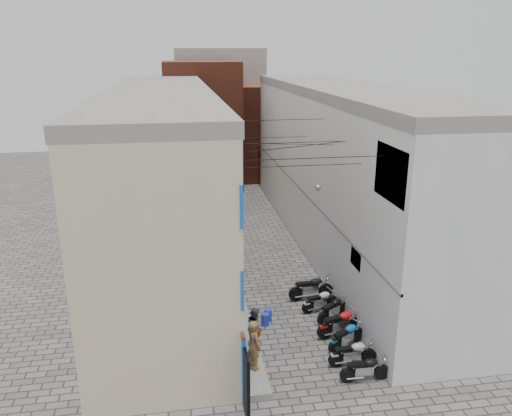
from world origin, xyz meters
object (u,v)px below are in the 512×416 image
motorcycle_d (341,322)px  motorcycle_e (334,308)px  motorcycle_c (347,335)px  person_b (255,327)px  motorcycle_a (365,368)px  motorcycle_b (353,352)px  person_a (254,345)px  water_jug_near (265,319)px  motorcycle_f (320,300)px  water_jug_far (268,315)px  motorcycle_g (311,287)px  red_crate (255,332)px

motorcycle_d → motorcycle_e: bearing=163.1°
motorcycle_c → person_b: (-3.47, 0.28, 0.50)m
motorcycle_a → motorcycle_b: motorcycle_b is taller
person_a → water_jug_near: (0.97, 3.13, -0.91)m
motorcycle_f → motorcycle_a: bearing=-13.1°
motorcycle_b → water_jug_near: 4.12m
water_jug_far → motorcycle_d: bearing=-31.0°
motorcycle_d → water_jug_far: (-2.62, 1.58, -0.34)m
motorcycle_c → water_jug_far: motorcycle_c is taller
motorcycle_b → person_b: 3.62m
motorcycle_g → motorcycle_c: bearing=-0.6°
motorcycle_d → person_b: 3.58m
motorcycle_c → person_a: bearing=-101.5°
motorcycle_d → water_jug_far: size_ratio=4.05×
motorcycle_c → motorcycle_f: size_ratio=1.03×
motorcycle_a → motorcycle_g: bearing=-176.3°
motorcycle_e → water_jug_near: (-2.90, 0.01, -0.28)m
motorcycle_b → motorcycle_e: bearing=172.6°
motorcycle_g → motorcycle_e: bearing=7.8°
motorcycle_d → motorcycle_g: size_ratio=0.99×
water_jug_near → motorcycle_g: bearing=37.8°
person_b → water_jug_far: person_b is taller
motorcycle_b → motorcycle_g: motorcycle_g is taller
motorcycle_c → motorcycle_e: (0.13, 2.04, 0.01)m
water_jug_far → motorcycle_f: bearing=10.7°
motorcycle_f → red_crate: motorcycle_f is taller
motorcycle_d → motorcycle_c: bearing=-15.2°
motorcycle_b → water_jug_near: motorcycle_b is taller
motorcycle_e → person_a: bearing=-82.8°
motorcycle_c → water_jug_far: bearing=-160.3°
motorcycle_a → person_a: size_ratio=0.96×
motorcycle_a → motorcycle_d: bearing=179.3°
person_b → motorcycle_f: bearing=-48.9°
motorcycle_c → water_jug_near: motorcycle_c is taller
water_jug_near → person_b: bearing=-111.4°
motorcycle_c → motorcycle_d: (0.04, 0.83, 0.07)m
water_jug_far → red_crate: bearing=-126.2°
red_crate → motorcycle_b: bearing=-38.7°
motorcycle_a → person_a: person_a is taller
motorcycle_a → motorcycle_e: (0.19, 4.11, 0.03)m
motorcycle_e → motorcycle_g: (-0.44, 1.92, 0.07)m
motorcycle_c → red_crate: (-3.32, 1.40, -0.40)m
motorcycle_d → motorcycle_e: motorcycle_d is taller
motorcycle_e → motorcycle_c: bearing=-35.1°
motorcycle_b → motorcycle_e: motorcycle_e is taller
motorcycle_g → red_crate: motorcycle_g is taller
motorcycle_e → motorcycle_a: bearing=-34.3°
motorcycle_a → motorcycle_b: (-0.10, 0.94, 0.01)m
motorcycle_a → person_b: bearing=-123.2°
motorcycle_e → red_crate: size_ratio=4.32×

